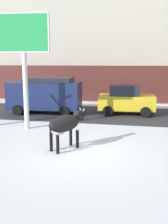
{
  "coord_description": "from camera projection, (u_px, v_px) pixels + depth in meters",
  "views": [
    {
      "loc": [
        2.0,
        -8.75,
        3.33
      ],
      "look_at": [
        -0.35,
        2.61,
        1.1
      ],
      "focal_mm": 42.37,
      "sensor_mm": 36.0,
      "label": 1
    }
  ],
  "objects": [
    {
      "name": "billboard",
      "position": [
        23.0,
        40.0,
        12.5
      ],
      "size": [
        2.53,
        0.42,
        5.56
      ],
      "color": "silver",
      "rests_on": "ground"
    },
    {
      "name": "ground_plane",
      "position": [
        79.0,
        156.0,
        9.44
      ],
      "size": [
        120.0,
        120.0,
        0.0
      ],
      "primitive_type": "plane",
      "color": "white"
    },
    {
      "name": "cow_black",
      "position": [
        66.0,
        124.0,
        10.02
      ],
      "size": [
        1.41,
        1.8,
        1.54
      ],
      "color": "black",
      "rests_on": "ground"
    },
    {
      "name": "building_facade",
      "position": [
        117.0,
        24.0,
        22.72
      ],
      "size": [
        44.0,
        6.1,
        13.0
      ],
      "color": "#BCB29E",
      "rests_on": "ground"
    },
    {
      "name": "car_navy_van",
      "position": [
        45.0,
        94.0,
        17.05
      ],
      "size": [
        4.69,
        2.31,
        2.32
      ],
      "color": "#19234C",
      "rests_on": "ground"
    },
    {
      "name": "car_yellow_hatchback",
      "position": [
        126.0,
        100.0,
        16.77
      ],
      "size": [
        3.59,
        2.07,
        1.86
      ],
      "color": "gold",
      "rests_on": "ground"
    },
    {
      "name": "road_strip",
      "position": [
        106.0,
        114.0,
        16.9
      ],
      "size": [
        60.0,
        5.6,
        0.01
      ],
      "primitive_type": "cube",
      "color": "#333338",
      "rests_on": "ground"
    },
    {
      "name": "pedestrian_near_billboard",
      "position": [
        45.0,
        94.0,
        20.27
      ],
      "size": [
        0.36,
        0.24,
        1.73
      ],
      "color": "#282833",
      "rests_on": "ground"
    }
  ]
}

